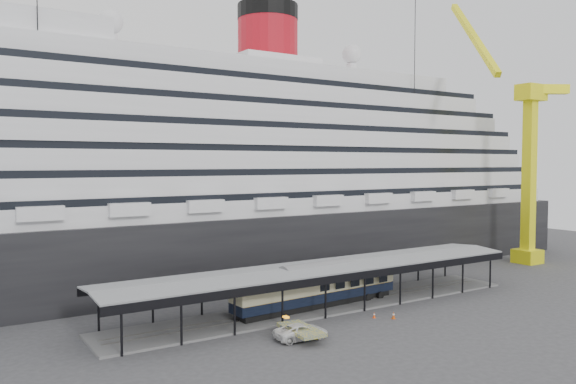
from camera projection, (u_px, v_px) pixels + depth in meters
The scene contains 9 objects.
ground at pixel (350, 316), 64.45m from camera, with size 200.00×200.00×0.00m, color #39393B.
cruise_ship at pixel (226, 158), 90.41m from camera, with size 130.00×30.00×43.90m.
platform_canopy at pixel (325, 288), 68.53m from camera, with size 56.00×9.18×5.30m.
crane_yellow at pixel (524, 150), 97.67m from camera, with size 23.83×18.78×47.60m.
port_truck at pixel (301, 332), 56.11m from camera, with size 2.57×5.57×1.55m, color silver.
pullman_carriage at pixel (318, 286), 67.94m from camera, with size 23.30×4.39×22.74m.
traffic_cone_left at pixel (310, 333), 56.97m from camera, with size 0.36×0.36×0.66m.
traffic_cone_mid at pixel (394, 315), 63.46m from camera, with size 0.46×0.46×0.82m.
traffic_cone_right at pixel (374, 315), 63.82m from camera, with size 0.42×0.42×0.67m.
Camera 1 is at (-40.42, -49.65, 17.67)m, focal length 35.00 mm.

